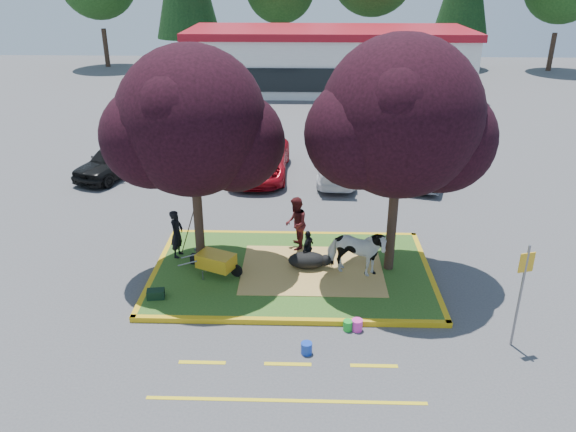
{
  "coord_description": "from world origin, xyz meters",
  "views": [
    {
      "loc": [
        0.33,
        -14.7,
        8.44
      ],
      "look_at": [
        -0.14,
        0.5,
        1.68
      ],
      "focal_mm": 35.0,
      "sensor_mm": 36.0,
      "label": 1
    }
  ],
  "objects_px": {
    "handler": "(177,234)",
    "bucket_pink": "(357,325)",
    "car_black": "(114,161)",
    "wheelbarrow": "(217,261)",
    "sign_post": "(522,285)",
    "car_silver": "(217,156)",
    "cow": "(356,252)",
    "bucket_green": "(348,325)",
    "bucket_blue": "(307,348)",
    "calf": "(307,260)"
  },
  "relations": [
    {
      "from": "cow",
      "to": "bucket_blue",
      "type": "height_order",
      "value": "cow"
    },
    {
      "from": "sign_post",
      "to": "bucket_blue",
      "type": "bearing_deg",
      "value": 168.67
    },
    {
      "from": "bucket_green",
      "to": "car_black",
      "type": "height_order",
      "value": "car_black"
    },
    {
      "from": "calf",
      "to": "handler",
      "type": "height_order",
      "value": "handler"
    },
    {
      "from": "cow",
      "to": "handler",
      "type": "distance_m",
      "value": 5.53
    },
    {
      "from": "sign_post",
      "to": "car_silver",
      "type": "xyz_separation_m",
      "value": [
        -9.04,
        12.65,
        -1.05
      ]
    },
    {
      "from": "bucket_green",
      "to": "sign_post",
      "type": "bearing_deg",
      "value": -7.13
    },
    {
      "from": "wheelbarrow",
      "to": "sign_post",
      "type": "xyz_separation_m",
      "value": [
        7.61,
        -2.85,
        1.05
      ]
    },
    {
      "from": "bucket_green",
      "to": "car_black",
      "type": "distance_m",
      "value": 14.72
    },
    {
      "from": "bucket_pink",
      "to": "wheelbarrow",
      "type": "bearing_deg",
      "value": 148.87
    },
    {
      "from": "handler",
      "to": "bucket_green",
      "type": "xyz_separation_m",
      "value": [
        5.07,
        -3.58,
        -0.78
      ]
    },
    {
      "from": "handler",
      "to": "bucket_pink",
      "type": "height_order",
      "value": "handler"
    },
    {
      "from": "handler",
      "to": "calf",
      "type": "bearing_deg",
      "value": -88.01
    },
    {
      "from": "cow",
      "to": "bucket_green",
      "type": "height_order",
      "value": "cow"
    },
    {
      "from": "car_black",
      "to": "sign_post",
      "type": "bearing_deg",
      "value": -18.43
    },
    {
      "from": "bucket_pink",
      "to": "car_black",
      "type": "distance_m",
      "value": 14.87
    },
    {
      "from": "wheelbarrow",
      "to": "bucket_green",
      "type": "bearing_deg",
      "value": -8.22
    },
    {
      "from": "cow",
      "to": "wheelbarrow",
      "type": "height_order",
      "value": "cow"
    },
    {
      "from": "bucket_blue",
      "to": "cow",
      "type": "bearing_deg",
      "value": 68.1
    },
    {
      "from": "calf",
      "to": "wheelbarrow",
      "type": "bearing_deg",
      "value": -160.91
    },
    {
      "from": "handler",
      "to": "sign_post",
      "type": "xyz_separation_m",
      "value": [
        9.01,
        -4.07,
        0.78
      ]
    },
    {
      "from": "cow",
      "to": "bucket_pink",
      "type": "relative_size",
      "value": 5.93
    },
    {
      "from": "bucket_blue",
      "to": "car_black",
      "type": "distance_m",
      "value": 14.86
    },
    {
      "from": "wheelbarrow",
      "to": "handler",
      "type": "bearing_deg",
      "value": 163.21
    },
    {
      "from": "bucket_green",
      "to": "car_silver",
      "type": "xyz_separation_m",
      "value": [
        -5.09,
        12.16,
        0.51
      ]
    },
    {
      "from": "car_silver",
      "to": "calf",
      "type": "bearing_deg",
      "value": 92.46
    },
    {
      "from": "bucket_green",
      "to": "bucket_blue",
      "type": "height_order",
      "value": "bucket_blue"
    },
    {
      "from": "cow",
      "to": "car_silver",
      "type": "relative_size",
      "value": 0.45
    },
    {
      "from": "car_black",
      "to": "car_silver",
      "type": "bearing_deg",
      "value": 34.44
    },
    {
      "from": "cow",
      "to": "sign_post",
      "type": "xyz_separation_m",
      "value": [
        3.57,
        -3.04,
        0.79
      ]
    },
    {
      "from": "wheelbarrow",
      "to": "bucket_pink",
      "type": "relative_size",
      "value": 6.27
    },
    {
      "from": "bucket_pink",
      "to": "bucket_blue",
      "type": "xyz_separation_m",
      "value": [
        -1.28,
        -0.98,
        -0.0
      ]
    },
    {
      "from": "sign_post",
      "to": "bucket_blue",
      "type": "distance_m",
      "value": 5.25
    },
    {
      "from": "handler",
      "to": "bucket_pink",
      "type": "distance_m",
      "value": 6.44
    },
    {
      "from": "bucket_pink",
      "to": "car_black",
      "type": "height_order",
      "value": "car_black"
    },
    {
      "from": "cow",
      "to": "wheelbarrow",
      "type": "distance_m",
      "value": 4.05
    },
    {
      "from": "calf",
      "to": "bucket_blue",
      "type": "bearing_deg",
      "value": -83.68
    },
    {
      "from": "handler",
      "to": "wheelbarrow",
      "type": "xyz_separation_m",
      "value": [
        1.4,
        -1.23,
        -0.27
      ]
    },
    {
      "from": "bucket_pink",
      "to": "car_silver",
      "type": "relative_size",
      "value": 0.08
    },
    {
      "from": "bucket_green",
      "to": "car_silver",
      "type": "relative_size",
      "value": 0.07
    },
    {
      "from": "calf",
      "to": "car_silver",
      "type": "bearing_deg",
      "value": 120.31
    },
    {
      "from": "sign_post",
      "to": "cow",
      "type": "bearing_deg",
      "value": 122.72
    },
    {
      "from": "bucket_pink",
      "to": "car_black",
      "type": "relative_size",
      "value": 0.07
    },
    {
      "from": "wheelbarrow",
      "to": "car_black",
      "type": "relative_size",
      "value": 0.46
    },
    {
      "from": "cow",
      "to": "bucket_pink",
      "type": "distance_m",
      "value": 2.66
    },
    {
      "from": "sign_post",
      "to": "car_silver",
      "type": "bearing_deg",
      "value": 108.64
    },
    {
      "from": "bucket_green",
      "to": "bucket_pink",
      "type": "xyz_separation_m",
      "value": [
        0.23,
        0.0,
        0.02
      ]
    },
    {
      "from": "sign_post",
      "to": "bucket_blue",
      "type": "xyz_separation_m",
      "value": [
        -4.99,
        -0.49,
        -1.55
      ]
    },
    {
      "from": "calf",
      "to": "handler",
      "type": "relative_size",
      "value": 0.75
    },
    {
      "from": "calf",
      "to": "car_black",
      "type": "relative_size",
      "value": 0.28
    }
  ]
}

